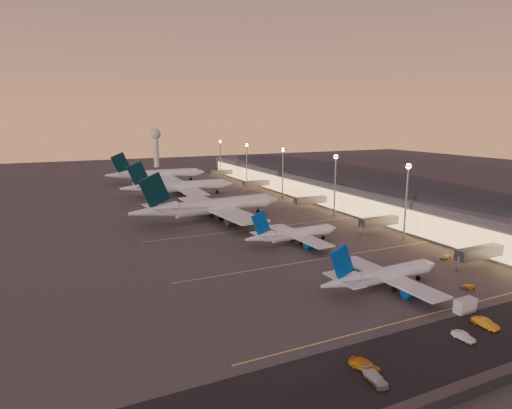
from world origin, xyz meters
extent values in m
plane|color=#3C3937|center=(0.00, 0.00, 0.00)|extent=(700.00, 700.00, 0.00)
cylinder|color=silver|center=(3.26, -29.75, 3.35)|extent=(22.13, 4.51, 3.75)
cone|color=silver|center=(16.03, -29.31, 3.35)|extent=(3.68, 3.87, 3.75)
cone|color=silver|center=(-12.71, -30.31, 3.82)|extent=(10.06, 4.09, 3.75)
cube|color=silver|center=(2.19, -29.79, 2.70)|extent=(7.48, 31.76, 0.41)
cylinder|color=#07439E|center=(2.66, -22.83, 1.43)|extent=(5.06, 2.98, 2.81)
cylinder|color=#07439E|center=(3.14, -36.70, 1.43)|extent=(5.06, 2.98, 2.81)
cube|color=#07439E|center=(-12.21, -30.29, 8.68)|extent=(6.88, 0.80, 8.13)
cube|color=silver|center=(-11.50, -30.27, 4.38)|extent=(3.94, 11.48, 0.26)
cylinder|color=black|center=(12.49, -29.43, 0.74)|extent=(0.31, 0.31, 1.48)
cylinder|color=black|center=(12.49, -29.43, 0.52)|extent=(1.07, 0.69, 1.05)
cylinder|color=black|center=(1.39, -27.19, 0.74)|extent=(0.31, 0.31, 1.48)
cylinder|color=black|center=(1.39, -27.19, 0.52)|extent=(1.07, 0.69, 1.05)
cylinder|color=black|center=(1.57, -32.44, 0.74)|extent=(0.31, 0.31, 1.48)
cylinder|color=black|center=(1.57, -32.44, 0.52)|extent=(1.07, 0.69, 1.05)
cylinder|color=silver|center=(2.84, 12.04, 3.29)|extent=(21.75, 4.74, 3.68)
cone|color=silver|center=(15.36, 12.66, 3.29)|extent=(3.66, 3.84, 3.68)
cone|color=silver|center=(-12.82, 11.27, 3.75)|extent=(9.92, 4.15, 3.68)
cube|color=silver|center=(1.80, 11.99, 2.65)|extent=(7.79, 31.23, 0.40)
cylinder|color=#07439E|center=(2.16, 18.83, 1.41)|extent=(5.01, 2.99, 2.76)
cylinder|color=#07439E|center=(2.83, 5.22, 1.41)|extent=(5.01, 2.99, 2.76)
cube|color=#07439E|center=(-12.33, 11.29, 8.51)|extent=(6.75, 0.88, 7.98)
cube|color=silver|center=(-11.63, 11.33, 4.30)|extent=(4.03, 11.30, 0.26)
cylinder|color=black|center=(11.90, 12.49, 0.73)|extent=(0.31, 0.31, 1.45)
cylinder|color=black|center=(11.90, 12.49, 0.51)|extent=(1.06, 0.69, 1.03)
cylinder|color=black|center=(0.97, 14.53, 0.73)|extent=(0.31, 0.31, 1.45)
cylinder|color=black|center=(0.97, 14.53, 0.51)|extent=(1.06, 0.69, 1.03)
cylinder|color=black|center=(1.23, 9.39, 0.73)|extent=(0.31, 0.31, 1.45)
cylinder|color=black|center=(1.23, 9.39, 0.51)|extent=(1.06, 0.69, 1.03)
cylinder|color=silver|center=(-7.67, 56.18, 5.50)|extent=(40.84, 10.33, 6.11)
cone|color=silver|center=(15.67, 58.65, 5.50)|extent=(7.13, 6.76, 6.11)
cone|color=silver|center=(-36.84, 53.10, 6.26)|extent=(18.79, 8.00, 6.11)
cube|color=silver|center=(-9.62, 55.97, 4.43)|extent=(17.88, 59.98, 0.67)
cylinder|color=#53565A|center=(-9.69, 69.04, 2.37)|extent=(9.56, 5.52, 4.58)
cylinder|color=#53565A|center=(-6.95, 43.19, 2.37)|extent=(9.56, 5.52, 4.58)
cube|color=black|center=(-35.94, 53.19, 14.16)|extent=(12.08, 2.18, 13.56)
cube|color=silver|center=(-34.64, 53.33, 7.18)|extent=(8.72, 21.84, 0.43)
cylinder|color=black|center=(9.21, 57.96, 1.22)|extent=(0.54, 0.54, 2.44)
cylinder|color=black|center=(9.21, 57.96, 0.86)|extent=(1.81, 1.24, 1.71)
cylinder|color=black|center=(-11.36, 60.09, 1.22)|extent=(0.54, 0.54, 2.44)
cylinder|color=black|center=(-11.36, 60.09, 0.86)|extent=(1.81, 1.24, 1.71)
cylinder|color=black|center=(-10.46, 51.58, 1.22)|extent=(0.54, 0.54, 2.44)
cylinder|color=black|center=(-10.46, 51.58, 0.86)|extent=(1.81, 1.24, 1.71)
cylinder|color=silver|center=(-4.65, 114.89, 5.09)|extent=(37.52, 6.77, 5.65)
cone|color=silver|center=(17.04, 114.24, 5.09)|extent=(6.19, 5.83, 5.65)
cone|color=silver|center=(-31.76, 115.70, 5.79)|extent=(17.04, 6.15, 5.65)
cube|color=silver|center=(-6.46, 114.94, 4.10)|extent=(12.48, 54.92, 0.62)
cylinder|color=#53565A|center=(-4.89, 126.92, 2.19)|extent=(8.56, 4.49, 4.24)
cylinder|color=#53565A|center=(-5.61, 102.90, 2.19)|extent=(8.56, 4.49, 4.24)
cube|color=black|center=(-30.91, 115.68, 13.09)|extent=(11.17, 1.18, 12.54)
cube|color=silver|center=(-29.71, 115.64, 6.64)|extent=(6.61, 19.83, 0.40)
cylinder|color=black|center=(11.04, 114.42, 1.13)|extent=(0.47, 0.47, 2.26)
cylinder|color=black|center=(11.04, 114.42, 0.79)|extent=(1.61, 1.04, 1.58)
cylinder|color=black|center=(-7.54, 118.93, 1.13)|extent=(0.47, 0.47, 2.26)
cylinder|color=black|center=(-7.54, 118.93, 0.79)|extent=(1.61, 1.04, 1.58)
cylinder|color=black|center=(-7.78, 111.03, 1.13)|extent=(0.47, 0.47, 2.26)
cylinder|color=black|center=(-7.78, 111.03, 0.79)|extent=(1.61, 1.04, 1.58)
cylinder|color=silver|center=(-4.16, 169.04, 5.34)|extent=(39.43, 7.36, 5.93)
cone|color=silver|center=(18.61, 168.21, 5.34)|extent=(6.54, 6.16, 5.93)
cone|color=silver|center=(-32.63, 170.08, 6.08)|extent=(17.93, 6.57, 5.93)
cube|color=silver|center=(-6.06, 169.11, 4.30)|extent=(13.47, 57.74, 0.65)
cylinder|color=#53565A|center=(-4.34, 181.67, 2.30)|extent=(9.02, 4.77, 4.45)
cylinder|color=#53565A|center=(-5.26, 156.45, 2.30)|extent=(9.02, 4.77, 4.45)
cube|color=black|center=(-31.74, 170.04, 13.75)|extent=(11.73, 1.32, 13.17)
cube|color=silver|center=(-30.48, 170.00, 6.97)|extent=(7.08, 20.87, 0.42)
cylinder|color=black|center=(12.31, 168.44, 1.19)|extent=(0.49, 0.49, 2.37)
cylinder|color=black|center=(12.31, 168.44, 0.83)|extent=(1.70, 1.10, 1.66)
cylinder|color=black|center=(-7.18, 173.31, 1.19)|extent=(0.49, 0.49, 2.37)
cylinder|color=black|center=(-7.18, 173.31, 0.83)|extent=(1.70, 1.10, 1.66)
cylinder|color=black|center=(-7.48, 165.00, 1.19)|extent=(0.49, 0.49, 2.37)
cylinder|color=black|center=(-7.48, 165.00, 0.83)|extent=(1.70, 1.10, 1.66)
cube|color=#504F55|center=(62.00, 72.50, 6.00)|extent=(40.00, 255.00, 12.00)
ellipsoid|color=#212327|center=(62.00, 72.50, 12.00)|extent=(39.00, 253.00, 10.92)
cube|color=#FFB46B|center=(41.80, 72.50, 5.00)|extent=(0.40, 244.80, 8.00)
cube|color=#53565A|center=(34.00, -30.00, 4.50)|extent=(16.00, 3.20, 3.00)
cylinder|color=slate|center=(26.00, -30.00, 2.20)|extent=(0.70, 0.70, 4.40)
cube|color=#53565A|center=(34.00, 10.00, 4.50)|extent=(16.00, 3.20, 3.00)
cylinder|color=slate|center=(26.00, 10.00, 2.20)|extent=(0.70, 0.70, 4.40)
cube|color=#53565A|center=(34.00, 55.00, 4.50)|extent=(16.00, 3.20, 3.00)
cylinder|color=slate|center=(26.00, 55.00, 2.20)|extent=(0.70, 0.70, 4.40)
cube|color=#53565A|center=(34.00, 112.00, 4.50)|extent=(16.00, 3.20, 3.00)
cylinder|color=slate|center=(26.00, 112.00, 2.20)|extent=(0.70, 0.70, 4.40)
cube|color=#53565A|center=(34.00, 168.00, 4.50)|extent=(16.00, 3.20, 3.00)
cylinder|color=slate|center=(26.00, 168.00, 2.20)|extent=(0.70, 0.70, 4.40)
cylinder|color=slate|center=(36.00, 0.00, 12.50)|extent=(0.70, 0.70, 25.00)
cube|color=slate|center=(36.00, 0.00, 25.20)|extent=(2.20, 2.20, 0.50)
sphere|color=#FFC64D|center=(36.00, 0.00, 25.00)|extent=(1.80, 1.80, 1.80)
cylinder|color=slate|center=(36.00, 40.00, 12.50)|extent=(0.70, 0.70, 25.00)
cube|color=slate|center=(36.00, 40.00, 25.20)|extent=(2.20, 2.20, 0.50)
sphere|color=#FFC64D|center=(36.00, 40.00, 25.00)|extent=(1.80, 1.80, 1.80)
cylinder|color=slate|center=(36.00, 85.00, 12.50)|extent=(0.70, 0.70, 25.00)
cube|color=slate|center=(36.00, 85.00, 25.20)|extent=(2.20, 2.20, 0.50)
sphere|color=#FFC64D|center=(36.00, 85.00, 25.00)|extent=(1.80, 1.80, 1.80)
cylinder|color=slate|center=(36.00, 130.00, 12.50)|extent=(0.70, 0.70, 25.00)
cube|color=slate|center=(36.00, 130.00, 25.20)|extent=(2.20, 2.20, 0.50)
sphere|color=#FFC64D|center=(36.00, 130.00, 25.00)|extent=(1.80, 1.80, 1.80)
cylinder|color=slate|center=(36.00, 175.00, 12.50)|extent=(0.70, 0.70, 25.00)
cube|color=slate|center=(36.00, 175.00, 25.20)|extent=(2.20, 2.20, 0.50)
sphere|color=#FFC64D|center=(36.00, 175.00, 25.00)|extent=(1.80, 1.80, 1.80)
cylinder|color=silver|center=(10.00, 260.00, 13.00)|extent=(4.40, 4.40, 26.00)
sphere|color=silver|center=(10.00, 260.00, 28.00)|extent=(9.00, 9.00, 9.00)
cube|color=black|center=(0.00, -56.00, 0.01)|extent=(260.00, 16.00, 0.01)
cube|color=#D8C659|center=(0.00, -45.00, 0.01)|extent=(90.00, 0.36, 0.00)
cube|color=#D8C659|center=(0.00, -5.00, 0.01)|extent=(90.00, 0.36, 0.00)
cube|color=#D8C659|center=(0.00, 35.00, 0.01)|extent=(90.00, 0.36, 0.00)
cube|color=#D8C659|center=(0.00, 80.00, 0.01)|extent=(90.00, 0.36, 0.00)
cube|color=#D8C659|center=(0.00, 135.00, 0.01)|extent=(90.00, 0.36, 0.00)
cylinder|color=#2D2D30|center=(-20.00, -68.00, 1.00)|extent=(0.12, 0.12, 2.00)
cylinder|color=#2D2D30|center=(-12.00, -68.00, 1.00)|extent=(0.12, 0.12, 2.00)
cube|color=orange|center=(19.01, -39.12, 0.48)|extent=(2.42, 1.95, 0.96)
cube|color=#53565A|center=(17.53, -38.58, 0.35)|extent=(1.54, 1.49, 0.70)
cylinder|color=black|center=(19.97, -38.77, 0.19)|extent=(0.42, 0.28, 0.39)
cylinder|color=black|center=(19.52, -40.00, 0.19)|extent=(0.42, 0.28, 0.39)
cylinder|color=black|center=(18.49, -38.23, 0.19)|extent=(0.42, 0.28, 0.39)
cylinder|color=black|center=(18.04, -39.46, 0.19)|extent=(0.42, 0.28, 0.39)
cube|color=orange|center=(32.70, -20.58, 0.50)|extent=(2.39, 1.75, 1.00)
cube|color=#53565A|center=(31.09, -20.89, 0.36)|extent=(1.47, 1.40, 0.73)
cylinder|color=black|center=(33.37, -19.76, 0.20)|extent=(0.42, 0.24, 0.40)
cylinder|color=black|center=(33.63, -21.09, 0.20)|extent=(0.42, 0.24, 0.40)
cylinder|color=black|center=(31.77, -20.07, 0.20)|extent=(0.42, 0.24, 0.40)
cylinder|color=black|center=(32.02, -21.40, 0.20)|extent=(0.42, 0.24, 0.40)
cube|color=silver|center=(7.24, -47.46, 1.51)|extent=(4.92, 2.22, 3.01)
cube|color=#53565A|center=(9.37, -47.41, 0.80)|extent=(1.63, 1.98, 1.60)
imported|color=silver|center=(-26.47, -58.69, 0.74)|extent=(2.73, 5.35, 1.49)
imported|color=orange|center=(-25.77, -55.27, 0.89)|extent=(3.94, 5.63, 1.78)
imported|color=silver|center=(-2.99, -55.44, 0.72)|extent=(1.65, 4.40, 1.44)
imported|color=orange|center=(5.12, -53.80, 0.85)|extent=(2.19, 5.27, 1.70)
camera|label=1|loc=(-68.75, -104.75, 40.14)|focal=30.00mm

